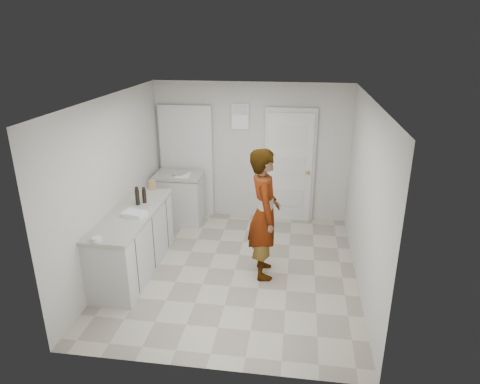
# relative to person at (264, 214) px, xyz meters

# --- Properties ---
(ground) EXTENTS (4.00, 4.00, 0.00)m
(ground) POSITION_rel_person_xyz_m (-0.42, 0.03, -0.94)
(ground) COLOR gray
(ground) RESTS_ON ground
(room_shell) EXTENTS (4.00, 4.00, 4.00)m
(room_shell) POSITION_rel_person_xyz_m (-0.59, 1.98, 0.09)
(room_shell) COLOR #AEADA5
(room_shell) RESTS_ON ground
(main_counter) EXTENTS (0.64, 1.96, 0.93)m
(main_counter) POSITION_rel_person_xyz_m (-1.87, -0.17, -0.51)
(main_counter) COLOR silver
(main_counter) RESTS_ON ground
(side_counter) EXTENTS (0.84, 0.61, 0.93)m
(side_counter) POSITION_rel_person_xyz_m (-1.67, 1.58, -0.51)
(side_counter) COLOR silver
(side_counter) RESTS_ON ground
(person) EXTENTS (0.57, 0.76, 1.87)m
(person) POSITION_rel_person_xyz_m (0.00, 0.00, 0.00)
(person) COLOR silver
(person) RESTS_ON ground
(cake_mix_box) EXTENTS (0.11, 0.05, 0.17)m
(cake_mix_box) POSITION_rel_person_xyz_m (-1.86, 0.73, 0.07)
(cake_mix_box) COLOR #A88854
(cake_mix_box) RESTS_ON main_counter
(spice_jar) EXTENTS (0.05, 0.05, 0.07)m
(spice_jar) POSITION_rel_person_xyz_m (-1.86, 0.38, 0.03)
(spice_jar) COLOR tan
(spice_jar) RESTS_ON main_counter
(oil_cruet_a) EXTENTS (0.06, 0.06, 0.25)m
(oil_cruet_a) POSITION_rel_person_xyz_m (-1.79, 0.20, 0.11)
(oil_cruet_a) COLOR black
(oil_cruet_a) RESTS_ON main_counter
(oil_cruet_b) EXTENTS (0.06, 0.06, 0.29)m
(oil_cruet_b) POSITION_rel_person_xyz_m (-1.87, 0.11, 0.13)
(oil_cruet_b) COLOR black
(oil_cruet_b) RESTS_ON main_counter
(baking_dish) EXTENTS (0.34, 0.27, 0.05)m
(baking_dish) POSITION_rel_person_xyz_m (-1.77, -0.27, 0.01)
(baking_dish) COLOR silver
(baking_dish) RESTS_ON main_counter
(egg_bowl) EXTENTS (0.12, 0.12, 0.05)m
(egg_bowl) POSITION_rel_person_xyz_m (-1.94, -1.07, 0.01)
(egg_bowl) COLOR silver
(egg_bowl) RESTS_ON main_counter
(papers) EXTENTS (0.25, 0.32, 0.01)m
(papers) POSITION_rel_person_xyz_m (-1.57, 1.53, -0.01)
(papers) COLOR white
(papers) RESTS_ON side_counter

